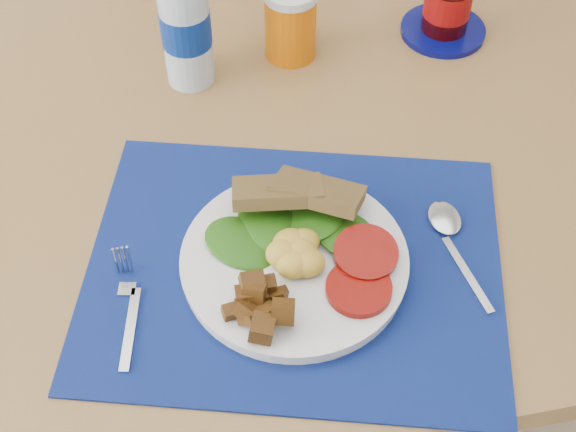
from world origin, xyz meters
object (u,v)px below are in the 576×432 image
(juice_glass, at_px, (291,24))
(breakfast_plate, at_px, (291,260))
(water_bottle, at_px, (185,17))
(jam_on_saucer, at_px, (447,4))

(juice_glass, bearing_deg, breakfast_plate, -101.28)
(breakfast_plate, xyz_separation_m, water_bottle, (-0.08, 0.39, 0.09))
(water_bottle, xyz_separation_m, jam_on_saucer, (0.41, 0.03, -0.06))
(breakfast_plate, bearing_deg, water_bottle, 117.20)
(jam_on_saucer, bearing_deg, juice_glass, -179.33)
(juice_glass, relative_size, jam_on_saucer, 0.81)
(water_bottle, bearing_deg, jam_on_saucer, 4.35)
(water_bottle, distance_m, juice_glass, 0.17)
(breakfast_plate, distance_m, jam_on_saucer, 0.54)
(juice_glass, bearing_deg, jam_on_saucer, 0.67)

